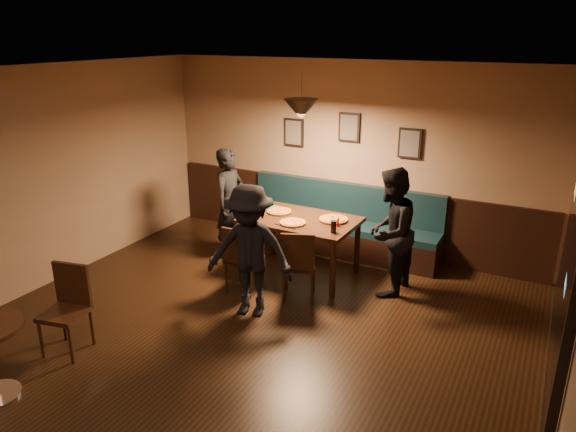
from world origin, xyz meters
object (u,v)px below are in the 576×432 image
at_px(diner_right, 390,232).
at_px(cafe_chair_far, 64,312).
at_px(booth_bench, 339,221).
at_px(tabasco_bottle, 338,222).
at_px(chair_near_left, 244,258).
at_px(diner_left, 230,204).
at_px(soda_glass, 334,227).
at_px(dining_table, 300,246).
at_px(chair_near_right, 299,263).
at_px(diner_front, 250,251).

bearing_deg(diner_right, cafe_chair_far, -37.56).
relative_size(booth_bench, cafe_chair_far, 3.24).
xyz_separation_m(booth_bench, tabasco_bottle, (0.38, -1.00, 0.37)).
distance_m(chair_near_left, tabasco_bottle, 1.28).
relative_size(chair_near_left, diner_left, 0.56).
bearing_deg(soda_glass, dining_table, 155.50).
distance_m(chair_near_left, soda_glass, 1.20).
height_order(booth_bench, chair_near_right, booth_bench).
bearing_deg(cafe_chair_far, diner_right, -143.79).
height_order(chair_near_left, diner_left, diner_left).
bearing_deg(booth_bench, diner_right, -41.21).
height_order(chair_near_left, tabasco_bottle, tabasco_bottle).
relative_size(chair_near_left, tabasco_bottle, 7.19).
xyz_separation_m(dining_table, diner_right, (1.22, 0.04, 0.41)).
height_order(chair_near_left, cafe_chair_far, cafe_chair_far).
distance_m(chair_near_right, tabasco_bottle, 0.75).
distance_m(diner_left, diner_front, 1.75).
relative_size(chair_near_left, cafe_chair_far, 0.97).
height_order(diner_right, soda_glass, diner_right).
bearing_deg(tabasco_bottle, diner_front, -116.72).
distance_m(diner_front, tabasco_bottle, 1.33).
height_order(booth_bench, cafe_chair_far, booth_bench).
bearing_deg(diner_right, diner_front, -40.62).
relative_size(diner_left, diner_front, 1.02).
bearing_deg(dining_table, diner_left, 176.73).
height_order(diner_left, diner_front, diner_left).
xyz_separation_m(booth_bench, chair_near_right, (0.12, -1.57, -0.04)).
relative_size(booth_bench, chair_near_right, 3.25).
xyz_separation_m(booth_bench, dining_table, (-0.18, -0.95, -0.10)).
xyz_separation_m(chair_near_right, cafe_chair_far, (-1.60, -2.18, 0.00)).
bearing_deg(diner_left, diner_right, -88.57).
xyz_separation_m(diner_left, diner_front, (1.14, -1.32, -0.02)).
xyz_separation_m(booth_bench, cafe_chair_far, (-1.48, -3.75, -0.04)).
height_order(booth_bench, diner_right, diner_right).
bearing_deg(diner_left, cafe_chair_far, -179.87).
distance_m(soda_glass, cafe_chair_far, 3.19).
xyz_separation_m(diner_left, tabasco_bottle, (1.73, -0.14, 0.06)).
bearing_deg(chair_near_left, dining_table, 61.64).
bearing_deg(diner_left, chair_near_left, -135.71).
xyz_separation_m(chair_near_right, diner_front, (-0.33, -0.61, 0.33)).
relative_size(dining_table, soda_glass, 9.67).
bearing_deg(diner_right, dining_table, -84.09).
relative_size(diner_left, cafe_chair_far, 1.75).
height_order(dining_table, tabasco_bottle, tabasco_bottle).
height_order(diner_left, diner_right, diner_right).
bearing_deg(diner_front, diner_right, 33.13).
xyz_separation_m(diner_front, cafe_chair_far, (-1.27, -1.57, -0.33)).
bearing_deg(cafe_chair_far, booth_bench, -123.61).
bearing_deg(diner_front, cafe_chair_far, -141.11).
xyz_separation_m(chair_near_right, diner_left, (-1.47, 0.71, 0.35)).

